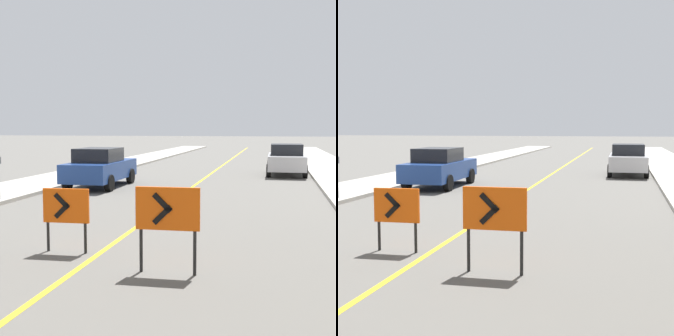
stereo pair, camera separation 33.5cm
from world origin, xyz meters
The scene contains 6 objects.
lane_stripe centered at (0.00, 37.09, 0.00)m, with size 0.12×74.17×0.01m.
sidewalk_left centered at (-6.48, 37.09, 0.06)m, with size 2.93×74.17×0.13m.
arrow_barricade_primary centered at (-0.66, 24.95, 0.86)m, with size 0.92×0.12×1.24m.
arrow_barricade_secondary centered at (1.55, 24.09, 1.02)m, with size 1.07×0.11×1.44m.
parked_car_curb_near centered at (-3.70, 34.61, 0.80)m, with size 1.93×4.31×1.59m.
parked_car_curb_mid centered at (3.83, 41.19, 0.80)m, with size 1.93×4.30×1.59m.
Camera 2 is at (3.57, 16.79, 2.41)m, focal length 50.00 mm.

